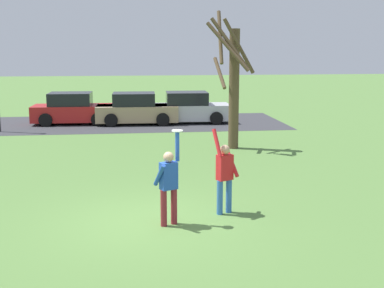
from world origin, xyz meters
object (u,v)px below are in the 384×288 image
(frisbee_disc, at_px, (177,131))
(parked_car_red, at_px, (73,109))
(parked_car_silver, at_px, (189,109))
(bare_tree_tall, at_px, (233,81))
(person_defender, at_px, (225,173))
(person_catcher, at_px, (169,182))
(parked_car_tan, at_px, (136,110))

(frisbee_disc, bearing_deg, parked_car_red, 103.76)
(parked_car_silver, relative_size, bare_tree_tall, 0.79)
(frisbee_disc, xyz_separation_m, bare_tree_tall, (2.90, 8.23, 0.53))
(frisbee_disc, xyz_separation_m, parked_car_red, (-3.84, 15.69, -1.37))
(parked_car_red, height_order, bare_tree_tall, bare_tree_tall)
(bare_tree_tall, bearing_deg, person_defender, -102.78)
(person_defender, xyz_separation_m, parked_car_silver, (0.93, 14.81, -0.25))
(person_catcher, relative_size, parked_car_silver, 0.50)
(frisbee_disc, bearing_deg, parked_car_tan, 92.38)
(person_catcher, height_order, parked_car_tan, person_catcher)
(frisbee_disc, bearing_deg, person_catcher, -154.91)
(person_defender, height_order, frisbee_disc, frisbee_disc)
(person_defender, relative_size, parked_car_tan, 0.49)
(person_catcher, bearing_deg, parked_car_tan, 66.51)
(person_defender, bearing_deg, parked_car_silver, -118.68)
(person_defender, distance_m, parked_car_red, 15.96)
(parked_car_red, distance_m, bare_tree_tall, 10.24)
(frisbee_disc, relative_size, bare_tree_tall, 0.05)
(frisbee_disc, height_order, parked_car_red, frisbee_disc)
(parked_car_tan, xyz_separation_m, bare_tree_tall, (3.53, -6.99, 1.90))
(parked_car_tan, bearing_deg, parked_car_red, 173.26)
(frisbee_disc, bearing_deg, bare_tree_tall, 70.58)
(person_catcher, distance_m, frisbee_disc, 1.13)
(parked_car_tan, bearing_deg, person_defender, -81.33)
(parked_car_red, bearing_deg, frisbee_disc, -74.53)
(parked_car_silver, bearing_deg, parked_car_red, 178.40)
(person_defender, distance_m, frisbee_disc, 1.69)
(person_defender, bearing_deg, parked_car_tan, -108.14)
(person_catcher, distance_m, parked_car_tan, 15.32)
(person_catcher, bearing_deg, parked_car_red, 77.89)
(bare_tree_tall, bearing_deg, person_catcher, -110.46)
(person_defender, relative_size, parked_car_red, 0.49)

